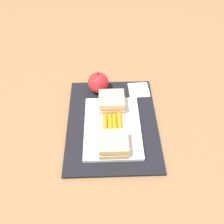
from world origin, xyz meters
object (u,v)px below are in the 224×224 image
food_tray (112,127)px  carrot_sticks_bundle (112,124)px  sandwich_half_right (112,102)px  sandwich_half_left (113,144)px  paper_napkin (139,90)px  apple (98,83)px

food_tray → carrot_sticks_bundle: size_ratio=2.96×
sandwich_half_right → carrot_sticks_bundle: (-0.08, -0.00, -0.01)m
sandwich_half_left → paper_napkin: size_ratio=1.14×
sandwich_half_right → carrot_sticks_bundle: size_ratio=1.03×
sandwich_half_left → carrot_sticks_bundle: (0.08, -0.00, -0.01)m
apple → paper_napkin: bearing=-91.9°
sandwich_half_right → apple: (0.09, 0.04, 0.00)m
food_tray → sandwich_half_right: (0.08, 0.00, 0.03)m
food_tray → sandwich_half_right: size_ratio=2.88×
food_tray → sandwich_half_left: 0.08m
paper_napkin → food_tray: bearing=148.5°
food_tray → sandwich_half_right: 0.08m
carrot_sticks_bundle → apple: (0.17, 0.04, 0.02)m
sandwich_half_left → paper_napkin: (0.24, -0.10, -0.03)m
sandwich_half_left → apple: size_ratio=0.97×
sandwich_half_left → apple: apple is taller
carrot_sticks_bundle → sandwich_half_right: bearing=0.0°
food_tray → sandwich_half_left: (-0.08, 0.00, 0.03)m
apple → sandwich_half_right: bearing=-153.8°
carrot_sticks_bundle → apple: size_ratio=0.94×
sandwich_half_right → paper_napkin: (0.08, -0.10, -0.03)m
apple → paper_napkin: size_ratio=1.18×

